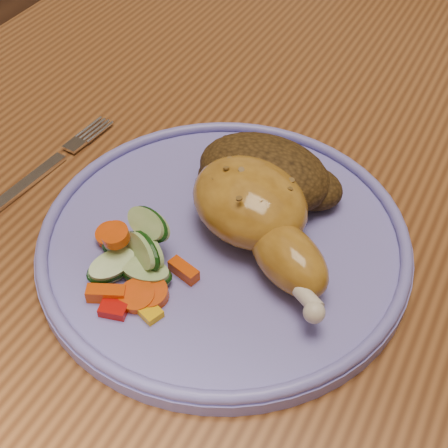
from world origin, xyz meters
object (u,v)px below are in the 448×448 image
(chair_far, at_px, (422,89))
(dining_table, at_px, (293,251))
(fork, at_px, (42,171))
(plate, at_px, (224,242))

(chair_far, bearing_deg, dining_table, -90.00)
(dining_table, height_order, fork, fork)
(dining_table, xyz_separation_m, plate, (-0.03, -0.10, 0.09))
(chair_far, bearing_deg, fork, -107.06)
(plate, distance_m, fork, 0.19)
(dining_table, xyz_separation_m, fork, (-0.22, -0.09, 0.09))
(plate, height_order, fork, plate)
(dining_table, height_order, chair_far, chair_far)
(chair_far, relative_size, plate, 3.00)
(chair_far, relative_size, fork, 6.01)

